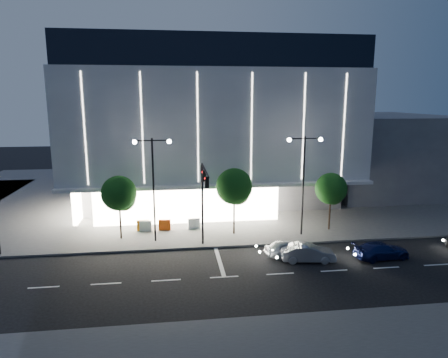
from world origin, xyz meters
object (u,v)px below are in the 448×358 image
object	(u,v)px
tree_right	(331,190)
barrier_c	(143,225)
traffic_mast	(204,191)
car_third	(381,250)
tree_left	(119,195)
car_second	(308,253)
barrier_b	(146,226)
tree_mid	(234,188)
car_lead	(288,248)
street_lamp_west	(153,175)
barrier_d	(194,224)
street_lamp_east	(304,171)
barrier_a	(165,225)

from	to	relation	value
tree_right	barrier_c	bearing A→B (deg)	173.97
traffic_mast	barrier_c	distance (m)	8.77
car_third	tree_left	bearing A→B (deg)	65.77
car_second	barrier_b	world-z (taller)	car_second
tree_mid	barrier_c	bearing A→B (deg)	167.54
tree_left	car_lead	size ratio (longest dim) A/B	1.54
street_lamp_west	barrier_d	size ratio (longest dim) A/B	8.18
street_lamp_west	street_lamp_east	size ratio (longest dim) A/B	1.00
traffic_mast	car_lead	distance (m)	8.02
car_third	tree_mid	bearing A→B (deg)	51.15
street_lamp_east	traffic_mast	bearing A→B (deg)	-163.52
car_lead	car_third	world-z (taller)	car_third
car_third	barrier_c	xyz separation A→B (m)	(-18.73, 8.62, 0.01)
street_lamp_west	tree_mid	world-z (taller)	street_lamp_west
traffic_mast	car_second	size ratio (longest dim) A/B	1.73
street_lamp_east	car_lead	world-z (taller)	street_lamp_east
street_lamp_west	barrier_a	world-z (taller)	street_lamp_west
car_lead	barrier_b	world-z (taller)	car_lead
tree_left	tree_mid	xyz separation A→B (m)	(10.00, 0.00, 0.30)
tree_right	traffic_mast	bearing A→B (deg)	-162.98
car_lead	barrier_d	bearing A→B (deg)	37.99
traffic_mast	barrier_d	world-z (taller)	traffic_mast
traffic_mast	street_lamp_east	distance (m)	9.43
traffic_mast	barrier_c	xyz separation A→B (m)	(-5.23, 5.51, -4.38)
street_lamp_west	barrier_c	xyz separation A→B (m)	(-1.23, 2.84, -5.31)
street_lamp_east	barrier_a	bearing A→B (deg)	167.35
car_lead	car_second	size ratio (longest dim) A/B	0.91
street_lamp_west	tree_mid	xyz separation A→B (m)	(7.03, 1.02, -1.62)
barrier_d	car_lead	bearing A→B (deg)	-55.90
traffic_mast	tree_left	size ratio (longest dim) A/B	1.24
street_lamp_west	barrier_c	distance (m)	6.15
tree_mid	barrier_c	distance (m)	9.23
barrier_a	barrier_c	xyz separation A→B (m)	(-1.99, 0.10, 0.00)
car_lead	tree_left	bearing A→B (deg)	61.78
tree_right	street_lamp_west	bearing A→B (deg)	-176.36
barrier_c	car_lead	bearing A→B (deg)	-33.27
tree_right	barrier_b	distance (m)	17.39
traffic_mast	tree_mid	bearing A→B (deg)	50.58
barrier_d	street_lamp_east	bearing A→B (deg)	-26.73
tree_right	barrier_a	distance (m)	15.70
tree_mid	barrier_b	xyz separation A→B (m)	(-8.01, 1.61, -3.68)
barrier_a	barrier_b	world-z (taller)	same
street_lamp_west	street_lamp_east	bearing A→B (deg)	0.00
tree_left	barrier_a	size ratio (longest dim) A/B	5.20
street_lamp_west	car_third	xyz separation A→B (m)	(17.50, -5.78, -5.32)
car_second	barrier_b	xyz separation A→B (m)	(-12.64, 8.22, -0.02)
tree_right	barrier_d	size ratio (longest dim) A/B	5.01
street_lamp_east	barrier_c	world-z (taller)	street_lamp_east
street_lamp_east	barrier_c	bearing A→B (deg)	168.70
traffic_mast	barrier_b	xyz separation A→B (m)	(-4.98, 5.29, -4.38)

